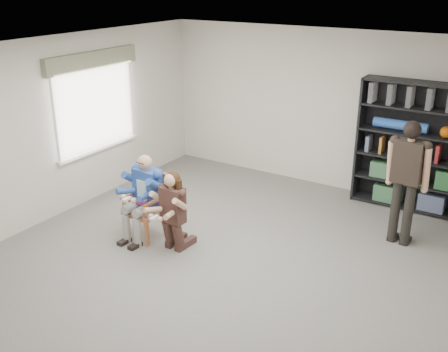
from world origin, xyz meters
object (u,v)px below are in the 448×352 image
Objects in this scene: armchair at (145,206)px; bookshelf at (414,147)px; standing_man at (405,185)px; seated_man at (144,197)px; kneeling_woman at (172,212)px.

bookshelf reaches higher than armchair.
bookshelf is at bearing 104.44° from standing_man.
armchair is 0.15m from seated_man.
bookshelf is 1.16× the size of standing_man.
standing_man is (3.21, 1.79, 0.42)m from armchair.
bookshelf is at bearing 49.45° from armchair.
kneeling_woman is at bearing -138.95° from standing_man.
seated_man reaches higher than kneeling_woman.
bookshelf reaches higher than standing_man.
kneeling_woman is 0.55× the size of bookshelf.
kneeling_woman is at bearing -8.17° from armchair.
standing_man is (3.21, 1.79, 0.27)m from seated_man.
armchair is 0.60m from kneeling_woman.
seated_man is 0.61× the size of bookshelf.
armchair is 0.47× the size of bookshelf.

